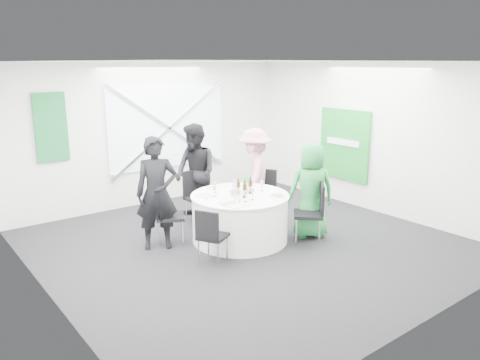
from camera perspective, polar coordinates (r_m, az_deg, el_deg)
floor at (r=7.48m, az=0.95°, el=-7.75°), size 6.00×6.00×0.00m
ceiling at (r=6.94m, az=1.04°, el=14.24°), size 6.00×6.00×0.00m
wall_back at (r=9.57m, az=-10.39°, el=5.56°), size 6.00×0.00×6.00m
wall_front at (r=5.16m, az=22.36°, el=-2.53°), size 6.00×0.00×6.00m
wall_left at (r=5.74m, az=-23.03°, el=-0.99°), size 0.00×6.00×6.00m
wall_right at (r=9.23m, az=15.72°, el=4.96°), size 0.00×6.00×6.00m
window_panel at (r=9.66m, az=-8.72°, el=6.30°), size 2.60×0.03×1.60m
window_brace_a at (r=9.63m, az=-8.60°, el=6.28°), size 2.63×0.05×1.84m
window_brace_b at (r=9.63m, az=-8.60°, el=6.28°), size 2.63×0.05×1.84m
green_banner at (r=8.75m, az=-22.04°, el=5.96°), size 0.55×0.04×1.20m
green_sign at (r=9.58m, az=12.55°, el=4.25°), size 0.05×1.20×1.40m
banquet_table at (r=7.50m, az=0.00°, el=-4.60°), size 1.56×1.56×0.76m
chair_back at (r=8.34m, az=-5.33°, el=-1.52°), size 0.44×0.45×0.93m
chair_back_left at (r=7.36m, az=-9.17°, el=-3.77°), size 0.58×0.58×0.93m
chair_back_right at (r=8.47m, az=2.93°, el=-1.31°), size 0.57×0.57×0.91m
chair_front_right at (r=7.42m, az=9.00°, el=-3.45°), size 0.62×0.62×0.97m
chair_front_left at (r=6.57m, az=-3.63°, el=-6.46°), size 0.51×0.51×0.82m
person_man_back_left at (r=7.18m, az=-10.10°, el=-1.60°), size 0.75×0.64×1.74m
person_man_back at (r=8.37m, az=-5.48°, el=0.87°), size 0.47×0.86×1.75m
person_woman_pink at (r=8.47m, az=1.81°, el=0.77°), size 1.15×1.06×1.66m
person_woman_green at (r=7.64m, az=8.64°, el=-1.25°), size 0.91×0.80×1.56m
plate_back at (r=7.78m, az=-3.19°, el=-0.95°), size 0.27×0.27×0.01m
plate_back_left at (r=7.35m, az=-4.41°, el=-1.87°), size 0.28×0.28×0.01m
plate_back_right at (r=7.91m, az=0.89°, el=-0.61°), size 0.27×0.27×0.04m
plate_front_right at (r=7.31m, az=4.52°, el=-1.89°), size 0.26×0.26×0.04m
plate_front_left at (r=6.81m, az=-0.54°, el=-3.11°), size 0.28×0.28×0.01m
napkin at (r=6.87m, az=-1.52°, el=-2.65°), size 0.20×0.13×0.06m
beer_bottle_a at (r=7.32m, az=-0.66°, el=-1.21°), size 0.06×0.06×0.24m
beer_bottle_b at (r=7.43m, az=-0.21°, el=-0.97°), size 0.06×0.06×0.25m
beer_bottle_c at (r=7.42m, az=1.27°, el=-0.88°), size 0.06×0.06×0.27m
beer_bottle_d at (r=7.20m, az=0.57°, el=-1.37°), size 0.06×0.06×0.27m
green_water_bottle at (r=7.56m, az=0.67°, el=-0.50°), size 0.08×0.08×0.30m
clear_water_bottle at (r=7.18m, az=-0.68°, el=-1.30°), size 0.08×0.08×0.30m
wine_glass_a at (r=7.00m, az=-1.01°, el=-1.64°), size 0.07×0.07×0.17m
wine_glass_b at (r=7.09m, az=1.53°, el=-1.45°), size 0.07×0.07×0.17m
wine_glass_c at (r=7.00m, az=-0.10°, el=-1.64°), size 0.07×0.07×0.17m
wine_glass_d at (r=7.59m, az=2.71°, el=-0.41°), size 0.07×0.07×0.17m
wine_glass_e at (r=7.27m, az=-3.15°, el=-1.06°), size 0.07×0.07×0.17m
wine_glass_f at (r=6.98m, az=0.67°, el=-1.68°), size 0.07×0.07×0.17m
wine_glass_g at (r=7.46m, az=-3.02°, el=-0.65°), size 0.07×0.07×0.17m
fork_a at (r=6.93m, az=-2.61°, el=-2.87°), size 0.10×0.13×0.01m
knife_a at (r=6.84m, az=0.69°, el=-3.09°), size 0.11×0.12×0.01m
fork_b at (r=7.46m, az=-4.40°, el=-1.65°), size 0.08×0.14×0.01m
knife_b at (r=7.16m, az=-4.16°, el=-2.32°), size 0.09×0.14×0.01m
fork_c at (r=7.78m, az=3.01°, el=-0.97°), size 0.07×0.14×0.01m
knife_c at (r=7.94m, az=0.32°, el=-0.65°), size 0.09×0.14×0.01m
fork_d at (r=7.90m, az=-1.61°, el=-0.73°), size 0.15×0.02×0.01m
knife_d at (r=7.72m, az=-3.45°, el=-1.09°), size 0.15×0.02×0.01m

